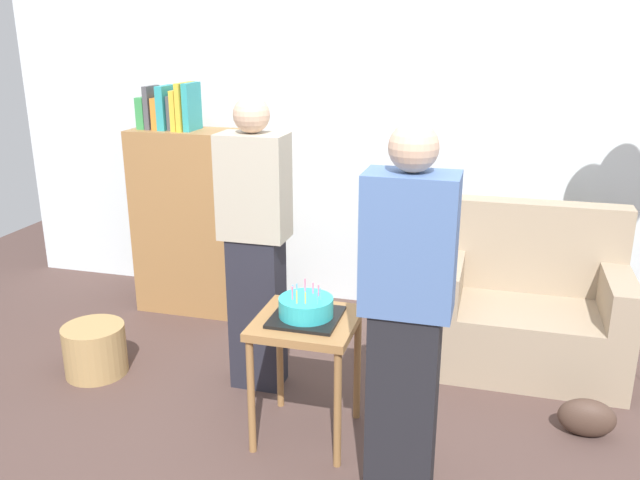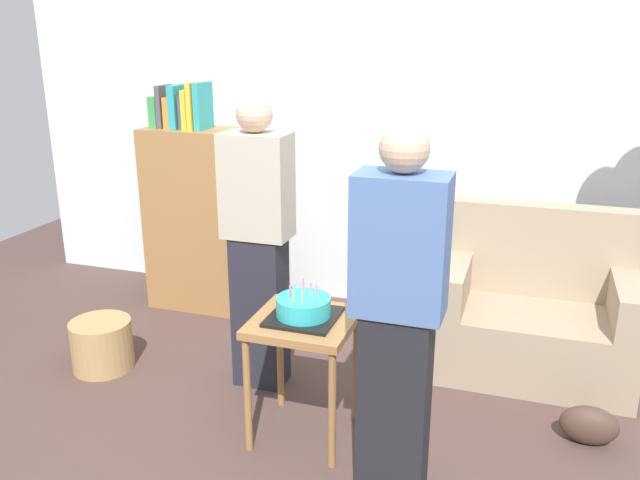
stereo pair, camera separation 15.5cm
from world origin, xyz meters
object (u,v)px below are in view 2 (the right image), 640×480
(couch, at_px, (534,315))
(side_table, at_px, (304,337))
(wicker_basket, at_px, (102,345))
(handbag, at_px, (589,425))
(person_blowing_candles, at_px, (258,245))
(bookshelf, at_px, (203,215))
(birthday_cake, at_px, (303,309))
(person_holding_cake, at_px, (398,323))

(couch, bearing_deg, side_table, -134.70)
(wicker_basket, bearing_deg, handbag, 2.07)
(wicker_basket, bearing_deg, side_table, -10.60)
(couch, height_order, handbag, couch)
(person_blowing_candles, xyz_separation_m, handbag, (1.76, -0.05, -0.73))
(bookshelf, relative_size, birthday_cake, 5.04)
(person_blowing_candles, bearing_deg, wicker_basket, -164.25)
(side_table, distance_m, handbag, 1.47)
(person_blowing_candles, relative_size, person_holding_cake, 1.00)
(person_blowing_candles, height_order, handbag, person_blowing_candles)
(couch, xyz_separation_m, birthday_cake, (-1.06, -1.07, 0.34))
(bookshelf, xyz_separation_m, birthday_cake, (1.23, -1.31, -0.00))
(couch, bearing_deg, person_blowing_candles, -155.73)
(couch, bearing_deg, wicker_basket, -161.52)
(side_table, xyz_separation_m, wicker_basket, (-1.38, 0.26, -0.38))
(side_table, height_order, wicker_basket, side_table)
(couch, bearing_deg, birthday_cake, -134.70)
(wicker_basket, relative_size, handbag, 1.29)
(wicker_basket, height_order, handbag, wicker_basket)
(handbag, bearing_deg, person_holding_cake, -140.29)
(side_table, height_order, birthday_cake, birthday_cake)
(birthday_cake, height_order, person_holding_cake, person_holding_cake)
(side_table, distance_m, person_holding_cake, 0.69)
(couch, relative_size, side_table, 1.74)
(birthday_cake, relative_size, person_blowing_candles, 0.20)
(person_blowing_candles, relative_size, handbag, 5.82)
(side_table, distance_m, wicker_basket, 1.45)
(side_table, bearing_deg, handbag, 14.77)
(bookshelf, bearing_deg, person_holding_cake, -43.28)
(side_table, distance_m, birthday_cake, 0.15)
(birthday_cake, distance_m, person_holding_cake, 0.64)
(bookshelf, distance_m, wicker_basket, 1.19)
(wicker_basket, bearing_deg, birthday_cake, -10.60)
(bookshelf, height_order, birthday_cake, bookshelf)
(side_table, xyz_separation_m, person_holding_cake, (0.52, -0.34, 0.30))
(side_table, relative_size, person_holding_cake, 0.39)
(person_holding_cake, bearing_deg, wicker_basket, 10.35)
(bookshelf, height_order, side_table, bookshelf)
(handbag, bearing_deg, wicker_basket, -177.93)
(side_table, bearing_deg, person_holding_cake, -32.92)
(side_table, bearing_deg, wicker_basket, 169.40)
(couch, height_order, side_table, couch)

